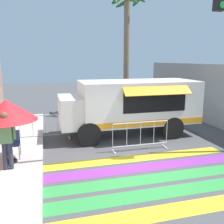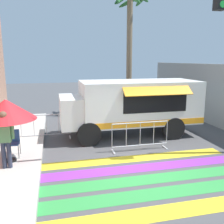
% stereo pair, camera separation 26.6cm
% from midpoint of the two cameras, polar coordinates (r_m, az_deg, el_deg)
% --- Properties ---
extents(ground_plane, '(60.00, 60.00, 0.00)m').
position_cam_midpoint_polar(ground_plane, '(8.03, 7.66, -12.29)').
color(ground_plane, '#4C4C4F').
extents(crosswalk_painted, '(6.40, 3.60, 0.01)m').
position_cam_midpoint_polar(crosswalk_painted, '(7.33, 10.10, -14.83)').
color(crosswalk_painted, yellow).
rests_on(crosswalk_painted, ground_plane).
extents(food_truck, '(5.90, 2.70, 2.38)m').
position_cam_midpoint_polar(food_truck, '(10.82, 4.59, 1.91)').
color(food_truck, white).
rests_on(food_truck, ground_plane).
extents(patio_umbrella, '(1.76, 1.76, 1.96)m').
position_cam_midpoint_polar(patio_umbrella, '(8.05, -22.17, 0.50)').
color(patio_umbrella, black).
rests_on(patio_umbrella, sidewalk_left).
extents(folding_chair, '(0.43, 0.43, 0.86)m').
position_cam_midpoint_polar(folding_chair, '(8.76, -21.00, -6.13)').
color(folding_chair, '#4C4C51').
rests_on(folding_chair, sidewalk_left).
extents(vendor_person, '(0.53, 0.22, 1.69)m').
position_cam_midpoint_polar(vendor_person, '(7.72, -22.40, -5.14)').
color(vendor_person, '#2D3347').
rests_on(vendor_person, sidewalk_left).
extents(barricade_front, '(2.14, 0.44, 1.06)m').
position_cam_midpoint_polar(barricade_front, '(9.22, 7.27, -5.54)').
color(barricade_front, '#B7BABF').
rests_on(barricade_front, ground_plane).
extents(barricade_side, '(2.03, 0.44, 1.06)m').
position_cam_midpoint_polar(barricade_side, '(10.71, -14.05, -3.35)').
color(barricade_side, '#B7BABF').
rests_on(barricade_side, ground_plane).
extents(palm_tree, '(2.18, 2.30, 7.27)m').
position_cam_midpoint_polar(palm_tree, '(15.47, 4.56, 18.56)').
color(palm_tree, '#7A664C').
rests_on(palm_tree, ground_plane).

